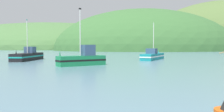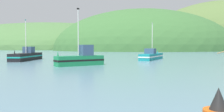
% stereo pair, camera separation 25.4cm
% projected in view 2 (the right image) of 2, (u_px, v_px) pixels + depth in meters
% --- Properties ---
extents(hill_far_right, '(216.51, 173.21, 49.25)m').
position_uv_depth(hill_far_right, '(55.00, 49.00, 226.90)').
color(hill_far_right, '#47703D').
rests_on(hill_far_right, ground).
extents(hill_mid_right, '(110.47, 88.38, 50.32)m').
position_uv_depth(hill_mid_right, '(144.00, 50.00, 142.83)').
color(hill_mid_right, '#386633').
rests_on(hill_mid_right, ground).
extents(hill_far_center, '(136.57, 109.26, 53.30)m').
position_uv_depth(hill_far_center, '(128.00, 49.00, 203.27)').
color(hill_far_center, '#47703D').
rests_on(hill_far_center, ground).
extents(fishing_boat_teal, '(6.01, 9.39, 7.11)m').
position_uv_depth(fishing_boat_teal, '(152.00, 56.00, 43.43)').
color(fishing_boat_teal, '#147F84').
rests_on(fishing_boat_teal, ground).
extents(fishing_boat_black, '(2.68, 10.23, 7.39)m').
position_uv_depth(fishing_boat_black, '(28.00, 56.00, 41.72)').
color(fishing_boat_black, black).
rests_on(fishing_boat_black, ground).
extents(fishing_boat_green, '(6.47, 5.13, 7.57)m').
position_uv_depth(fishing_boat_green, '(82.00, 59.00, 30.35)').
color(fishing_boat_green, '#197A47').
rests_on(fishing_boat_green, ground).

